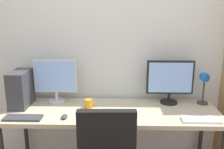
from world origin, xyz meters
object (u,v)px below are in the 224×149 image
desk (112,115)px  monitor_right (170,80)px  monitor_left (56,79)px  computer_mouse (64,117)px  coffee_mug (89,104)px  keyboard_right (201,120)px  desk_lamp (205,81)px  keyboard_left (23,118)px  pc_tower (21,89)px  keyboard_center (111,119)px

desk → monitor_right: size_ratio=4.32×
monitor_right → monitor_left: bearing=-180.0°
computer_mouse → coffee_mug: bearing=52.9°
keyboard_right → computer_mouse: computer_mouse is taller
desk → desk_lamp: bearing=10.6°
keyboard_left → coffee_mug: coffee_mug is taller
coffee_mug → keyboard_left: bearing=-153.7°
computer_mouse → monitor_left: bearing=112.3°
pc_tower → desk_lamp: bearing=2.3°
monitor_right → pc_tower: monitor_right is taller
desk → keyboard_right: bearing=-16.0°
monitor_left → computer_mouse: 0.51m
pc_tower → computer_mouse: (0.50, -0.31, -0.17)m
pc_tower → keyboard_center: (0.93, -0.33, -0.17)m
pc_tower → desk_lamp: 1.89m
desk → keyboard_right: 0.84m
desk → pc_tower: size_ratio=5.75×
desk → monitor_left: size_ratio=4.57×
monitor_right → keyboard_center: 0.78m
keyboard_center → keyboard_right: same height
keyboard_center → keyboard_right: (0.80, 0.00, 0.00)m
keyboard_left → computer_mouse: size_ratio=3.56×
monitor_left → monitor_right: bearing=0.0°
desk_lamp → coffee_mug: (-1.19, -0.13, -0.21)m
monitor_left → desk_lamp: monitor_left is taller
desk_lamp → keyboard_right: 0.50m
coffee_mug → keyboard_right: bearing=-15.2°
pc_tower → coffee_mug: (0.70, -0.05, -0.14)m
monitor_left → pc_tower: size_ratio=1.26×
desk_lamp → keyboard_center: size_ratio=1.01×
monitor_left → coffee_mug: monitor_left is taller
desk_lamp → keyboard_left: (-1.75, -0.41, -0.24)m
keyboard_left → keyboard_center: same height
desk_lamp → pc_tower: bearing=-177.7°
keyboard_left → monitor_left: bearing=65.5°
desk → desk_lamp: (0.95, 0.18, 0.31)m
keyboard_right → computer_mouse: size_ratio=3.54×
coffee_mug → monitor_left: bearing=156.2°
desk_lamp → coffee_mug: size_ratio=3.65×
monitor_right → pc_tower: (-1.53, -0.11, -0.07)m
monitor_right → keyboard_center: monitor_right is taller
desk_lamp → keyboard_right: (-0.15, -0.41, -0.24)m
desk → monitor_left: monitor_left is taller
pc_tower → coffee_mug: 0.71m
keyboard_left → coffee_mug: size_ratio=3.22×
monitor_left → computer_mouse: monitor_left is taller
pc_tower → keyboard_center: pc_tower is taller
monitor_left → keyboard_left: bearing=-114.5°
desk_lamp → keyboard_left: 1.82m
pc_tower → keyboard_left: 0.39m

